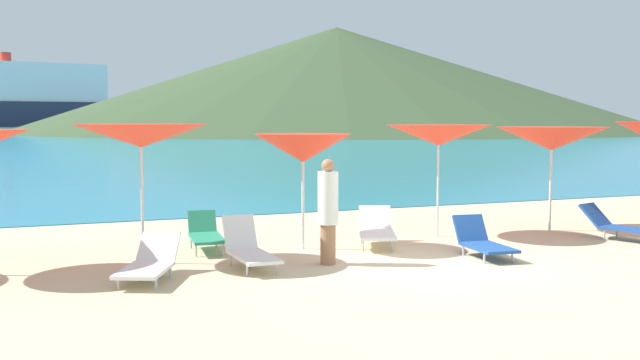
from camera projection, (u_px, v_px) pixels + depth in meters
The scene contains 15 objects.
ground_plane at pixel (248, 207), 21.41m from camera, with size 50.00×100.00×0.30m, color beige.
ocean_water at pixel (27, 127), 220.86m from camera, with size 650.00×440.00×0.02m, color teal.
headland_hill at pixel (336, 80), 143.57m from camera, with size 119.75×119.75×19.75m, color #384C2D.
umbrella_3 at pixel (141, 136), 12.03m from camera, with size 2.27×2.27×2.25m.
umbrella_4 at pixel (303, 148), 13.39m from camera, with size 1.81×1.81×2.06m.
umbrella_5 at pixel (439, 135), 14.81m from camera, with size 2.12×2.12×2.22m.
umbrella_6 at pixel (552, 139), 15.64m from camera, with size 2.36×2.36×2.17m.
lounge_chair_2 at pixel (249, 249), 11.81m from camera, with size 0.55×1.54×0.76m.
lounge_chair_5 at pixel (149, 263), 10.90m from camera, with size 1.24×1.73×0.59m.
lounge_chair_6 at pixel (620, 225), 14.52m from camera, with size 0.96×1.68×0.65m.
lounge_chair_9 at pixel (483, 242), 12.75m from camera, with size 0.74×1.44×0.65m.
lounge_chair_11 at pixel (206, 234), 13.36m from camera, with size 0.72×1.54×0.64m.
lounge_chair_13 at pixel (376, 230), 13.82m from camera, with size 1.19×1.67×0.68m.
beachgoer_2 at pixel (328, 209), 12.03m from camera, with size 0.33×0.33×1.69m.
cruise_ship at pixel (32, 98), 250.64m from camera, with size 64.87×21.32×24.06m.
Camera 1 is at (-6.35, -10.42, 2.32)m, focal length 42.39 mm.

